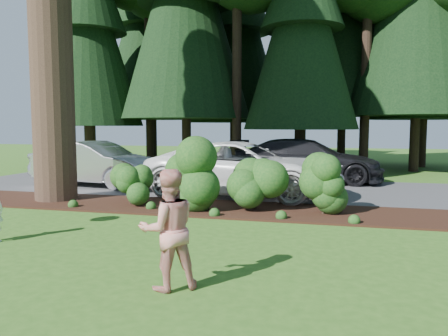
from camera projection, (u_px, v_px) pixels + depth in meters
The scene contains 9 objects.
ground at pixel (150, 237), 8.97m from camera, with size 80.00×80.00×0.00m, color #2B5317.
mulch_bed at pixel (198, 208), 12.10m from camera, with size 16.00×2.50×0.05m, color black.
driveway at pixel (233, 187), 16.20m from camera, with size 22.00×6.00×0.03m, color #38383A.
shrub_row at pixel (224, 181), 11.73m from camera, with size 6.53×1.60×1.61m.
lily_cluster at pixel (177, 195), 11.31m from camera, with size 0.69×0.09×0.57m.
car_silver_wagon at pixel (96, 163), 16.56m from camera, with size 1.78×5.10×1.68m, color #B1B1B6.
car_white_suv at pixel (244, 169), 14.13m from camera, with size 2.90×6.29×1.75m, color white.
car_dark_suv at pixel (307, 160), 17.71m from camera, with size 2.44×6.00×1.74m, color black.
adult at pixel (168, 229), 6.03m from camera, with size 0.82×0.64×1.69m, color red.
Camera 1 is at (3.68, -8.13, 2.26)m, focal length 35.00 mm.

